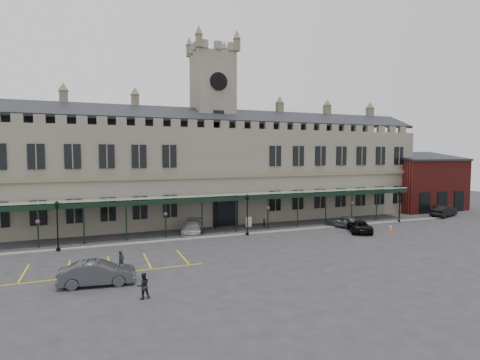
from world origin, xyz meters
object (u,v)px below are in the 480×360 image
object	(u,v)px
lamp_post_right	(399,203)
car_left_a	(96,272)
station_building	(213,172)
person_b	(143,286)
car_left_b	(98,273)
traffic_cone	(390,228)
lamp_post_left	(57,221)
sign_board	(249,222)
clock_tower	(213,122)
car_taxi	(193,227)
car_van	(359,226)
person_a	(121,261)
car_right_b	(444,211)
lamp_post_mid	(247,211)
car_right_a	(344,222)

from	to	relation	value
lamp_post_right	car_left_a	bearing A→B (deg)	-164.23
station_building	person_b	world-z (taller)	station_building
car_left_b	person_b	bearing A→B (deg)	-137.58
traffic_cone	car_left_a	world-z (taller)	car_left_a
lamp_post_left	car_left_a	bearing A→B (deg)	-72.97
sign_board	clock_tower	bearing A→B (deg)	122.89
car_left_b	car_taxi	xyz separation A→B (m)	(9.98, 13.52, -0.09)
car_left_b	car_van	world-z (taller)	car_left_b
lamp_post_left	person_a	distance (m)	9.95
car_left_b	person_a	size ratio (longest dim) A/B	3.08
person_a	clock_tower	bearing A→B (deg)	10.51
car_left_a	person_b	world-z (taller)	person_b
lamp_post_right	car_right_b	world-z (taller)	lamp_post_right
lamp_post_mid	person_b	size ratio (longest dim) A/B	2.81
station_building	traffic_cone	xyz separation A→B (m)	(16.95, -14.50, -6.15)
car_right_a	lamp_post_mid	bearing A→B (deg)	-25.06
car_right_b	person_b	bearing A→B (deg)	92.02
lamp_post_left	car_left_b	size ratio (longest dim) A/B	0.94
lamp_post_right	lamp_post_left	bearing A→B (deg)	-179.79
car_left_b	station_building	bearing A→B (deg)	-27.68
sign_board	car_left_b	world-z (taller)	car_left_b
lamp_post_mid	car_left_b	size ratio (longest dim) A/B	0.92
lamp_post_mid	car_left_b	distance (m)	18.82
sign_board	car_van	distance (m)	12.87
station_building	lamp_post_left	size ratio (longest dim) A/B	12.87
person_b	lamp_post_left	bearing A→B (deg)	-76.81
car_left_a	car_right_a	distance (m)	29.71
car_right_b	lamp_post_left	bearing A→B (deg)	73.63
traffic_cone	car_right_b	size ratio (longest dim) A/B	0.13
sign_board	person_b	size ratio (longest dim) A/B	0.75
lamp_post_mid	car_left_b	world-z (taller)	lamp_post_mid
traffic_cone	person_b	size ratio (longest dim) A/B	0.40
lamp_post_left	car_right_b	xyz separation A→B (m)	(49.16, 0.93, -1.94)
car_left_a	car_left_b	world-z (taller)	car_left_b
station_building	lamp_post_left	bearing A→B (deg)	-149.45
car_right_b	person_b	xyz separation A→B (m)	(-43.30, -15.31, -0.01)
car_van	lamp_post_left	bearing A→B (deg)	21.54
clock_tower	car_taxi	distance (m)	15.56
clock_tower	lamp_post_mid	distance (m)	15.08
car_left_a	car_right_a	xyz separation A→B (m)	(28.00, 9.95, -0.08)
lamp_post_left	car_left_b	distance (m)	11.41
sign_board	person_a	size ratio (longest dim) A/B	0.75
car_van	car_right_a	bearing A→B (deg)	-62.63
sign_board	car_van	bearing A→B (deg)	-22.63
car_taxi	lamp_post_left	bearing A→B (deg)	-148.54
station_building	car_van	xyz separation A→B (m)	(13.00, -13.90, -5.80)
car_left_b	car_van	bearing A→B (deg)	-67.77
lamp_post_mid	car_right_a	distance (m)	12.65
car_right_a	lamp_post_left	bearing A→B (deg)	-24.42
station_building	car_left_b	world-z (taller)	station_building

